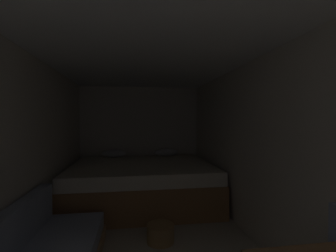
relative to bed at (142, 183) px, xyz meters
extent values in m
cube|color=beige|center=(0.00, 1.01, 0.73)|extent=(2.59, 0.05, 2.15)
cube|color=beige|center=(-1.27, -1.64, 0.73)|extent=(0.05, 5.25, 2.15)
cube|color=beige|center=(1.27, -1.64, 0.73)|extent=(0.05, 5.25, 2.15)
cube|color=white|center=(0.00, -1.64, 1.82)|extent=(2.59, 5.25, 0.05)
cube|color=olive|center=(0.00, -0.01, -0.10)|extent=(2.37, 1.90, 0.49)
cube|color=beige|center=(0.00, -0.01, 0.24)|extent=(2.33, 1.86, 0.20)
ellipsoid|color=white|center=(-0.53, 0.75, 0.42)|extent=(0.48, 0.28, 0.16)
ellipsoid|color=white|center=(0.53, 0.75, 0.42)|extent=(0.48, 0.28, 0.16)
cylinder|color=olive|center=(0.16, -1.37, -0.24)|extent=(0.32, 0.32, 0.21)
camera|label=1|loc=(-0.16, -4.07, 1.08)|focal=25.10mm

